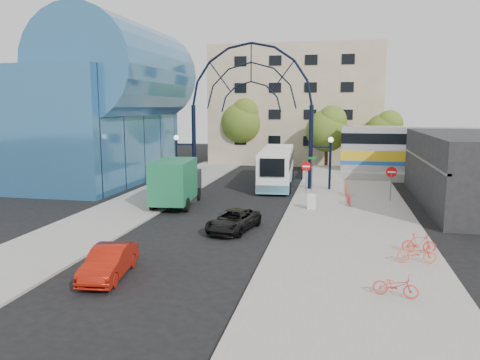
% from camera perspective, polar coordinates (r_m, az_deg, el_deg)
% --- Properties ---
extents(ground, '(120.00, 120.00, 0.00)m').
position_cam_1_polar(ground, '(26.58, -4.25, -6.02)').
color(ground, black).
rests_on(ground, ground).
extents(sidewalk_east, '(8.00, 56.00, 0.12)m').
position_cam_1_polar(sidewalk_east, '(29.47, 13.17, -4.63)').
color(sidewalk_east, gray).
rests_on(sidewalk_east, ground).
extents(plaza_west, '(5.00, 50.00, 0.12)m').
position_cam_1_polar(plaza_west, '(34.25, -11.96, -2.70)').
color(plaza_west, gray).
rests_on(plaza_west, ground).
extents(gateway_arch, '(13.64, 0.44, 12.10)m').
position_cam_1_polar(gateway_arch, '(39.37, 1.36, 11.40)').
color(gateway_arch, black).
rests_on(gateway_arch, ground).
extents(stop_sign, '(0.80, 0.07, 2.50)m').
position_cam_1_polar(stop_sign, '(37.06, 8.07, 1.31)').
color(stop_sign, slate).
rests_on(stop_sign, sidewalk_east).
extents(do_not_enter_sign, '(0.76, 0.07, 2.48)m').
position_cam_1_polar(do_not_enter_sign, '(35.22, 17.96, 0.53)').
color(do_not_enter_sign, slate).
rests_on(do_not_enter_sign, sidewalk_east).
extents(street_name_sign, '(0.70, 0.70, 2.80)m').
position_cam_1_polar(street_name_sign, '(37.62, 8.74, 1.61)').
color(street_name_sign, slate).
rests_on(street_name_sign, sidewalk_east).
extents(sandwich_board, '(0.55, 0.61, 0.99)m').
position_cam_1_polar(sandwich_board, '(31.28, 8.74, -2.43)').
color(sandwich_board, white).
rests_on(sandwich_board, sidewalk_east).
extents(transit_hall, '(16.50, 18.00, 14.50)m').
position_cam_1_polar(transit_hall, '(45.59, -17.89, 8.30)').
color(transit_hall, '#2F6491').
rests_on(transit_hall, ground).
extents(commercial_block_east, '(6.00, 16.00, 5.00)m').
position_cam_1_polar(commercial_block_east, '(36.04, 25.92, 1.09)').
color(commercial_block_east, black).
rests_on(commercial_block_east, ground).
extents(apartment_block, '(20.00, 12.10, 14.00)m').
position_cam_1_polar(apartment_block, '(59.86, 6.96, 9.00)').
color(apartment_block, tan).
rests_on(apartment_block, ground).
extents(train_platform, '(32.00, 5.00, 0.80)m').
position_cam_1_polar(train_platform, '(48.83, 26.95, 0.36)').
color(train_platform, gray).
rests_on(train_platform, ground).
extents(train_car, '(25.10, 3.05, 4.20)m').
position_cam_1_polar(train_car, '(48.56, 27.16, 3.27)').
color(train_car, '#B7B7BC').
rests_on(train_car, train_platform).
extents(tree_north_a, '(4.48, 4.48, 7.00)m').
position_cam_1_polar(tree_north_a, '(50.66, 10.70, 6.22)').
color(tree_north_a, '#382314').
rests_on(tree_north_a, ground).
extents(tree_north_b, '(5.12, 5.12, 8.00)m').
position_cam_1_polar(tree_north_b, '(55.72, 0.40, 7.29)').
color(tree_north_b, '#382314').
rests_on(tree_north_b, ground).
extents(tree_north_c, '(4.16, 4.16, 6.50)m').
position_cam_1_polar(tree_north_c, '(52.89, 17.28, 5.73)').
color(tree_north_c, '#382314').
rests_on(tree_north_c, ground).
extents(city_bus, '(3.35, 11.71, 3.18)m').
position_cam_1_polar(city_bus, '(41.35, 4.52, 1.69)').
color(city_bus, white).
rests_on(city_bus, ground).
extents(green_truck, '(3.01, 6.67, 3.27)m').
position_cam_1_polar(green_truck, '(32.91, -7.73, -0.28)').
color(green_truck, black).
rests_on(green_truck, ground).
extents(black_suv, '(2.76, 4.54, 1.18)m').
position_cam_1_polar(black_suv, '(26.07, -0.80, -4.96)').
color(black_suv, black).
rests_on(black_suv, ground).
extents(red_sedan, '(1.85, 4.01, 1.27)m').
position_cam_1_polar(red_sedan, '(19.88, -15.69, -9.61)').
color(red_sedan, '#951609').
rests_on(red_sedan, ground).
extents(bike_near_a, '(0.72, 1.68, 0.86)m').
position_cam_1_polar(bike_near_a, '(33.28, 13.18, -2.22)').
color(bike_near_a, red).
rests_on(bike_near_a, sidewalk_east).
extents(bike_near_b, '(0.60, 1.60, 0.94)m').
position_cam_1_polar(bike_near_b, '(36.80, 12.84, -1.09)').
color(bike_near_b, orange).
rests_on(bike_near_b, sidewalk_east).
extents(bike_far_a, '(1.73, 0.76, 0.88)m').
position_cam_1_polar(bike_far_a, '(21.90, 20.74, -8.33)').
color(bike_far_a, orange).
rests_on(bike_far_a, sidewalk_east).
extents(bike_far_b, '(1.52, 0.44, 0.91)m').
position_cam_1_polar(bike_far_b, '(23.40, 20.98, -7.22)').
color(bike_far_b, red).
rests_on(bike_far_b, sidewalk_east).
extents(bike_far_c, '(1.65, 0.85, 0.83)m').
position_cam_1_polar(bike_far_c, '(17.95, 18.45, -12.12)').
color(bike_far_c, red).
rests_on(bike_far_c, sidewalk_east).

